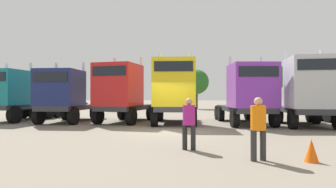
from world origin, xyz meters
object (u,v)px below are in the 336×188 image
object	(u,v)px
semi_truck_navy	(65,95)
semi_truck_purple	(248,94)
visitor_in_hivis	(258,124)
semi_truck_teal	(12,95)
semi_truck_yellow	(174,91)
traffic_cone_far	(311,151)
semi_truck_red	(122,92)
visitor_with_camera	(189,120)
semi_truck_silver	(309,91)

from	to	relation	value
semi_truck_navy	semi_truck_purple	size ratio (longest dim) A/B	0.91
visitor_in_hivis	semi_truck_navy	bearing A→B (deg)	26.59
semi_truck_teal	visitor_in_hivis	world-z (taller)	semi_truck_teal
semi_truck_yellow	traffic_cone_far	bearing A→B (deg)	22.31
semi_truck_red	visitor_with_camera	world-z (taller)	semi_truck_red
semi_truck_purple	visitor_in_hivis	xyz separation A→B (m)	(-0.94, -9.36, -0.86)
visitor_in_hivis	traffic_cone_far	size ratio (longest dim) A/B	2.80
visitor_with_camera	traffic_cone_far	distance (m)	3.55
semi_truck_red	visitor_in_hivis	distance (m)	11.78
semi_truck_yellow	visitor_with_camera	distance (m)	7.97
semi_truck_navy	semi_truck_teal	bearing A→B (deg)	-97.37
semi_truck_teal	semi_truck_red	distance (m)	7.68
semi_truck_navy	traffic_cone_far	distance (m)	15.03
semi_truck_purple	semi_truck_navy	bearing A→B (deg)	-97.64
semi_truck_navy	semi_truck_red	bearing A→B (deg)	93.34
semi_truck_yellow	visitor_in_hivis	distance (m)	9.67
semi_truck_teal	traffic_cone_far	xyz separation A→B (m)	(15.89, -9.35, -1.49)
semi_truck_red	semi_truck_silver	xyz separation A→B (m)	(10.95, -0.84, 0.04)
semi_truck_silver	traffic_cone_far	xyz separation A→B (m)	(-2.75, -8.63, -1.70)
semi_truck_teal	visitor_with_camera	size ratio (longest dim) A/B	3.67
semi_truck_silver	visitor_with_camera	bearing A→B (deg)	-37.75
semi_truck_red	visitor_with_camera	bearing A→B (deg)	37.07
semi_truck_navy	semi_truck_red	xyz separation A→B (m)	(3.70, 0.42, 0.18)
semi_truck_purple	visitor_with_camera	xyz separation A→B (m)	(-2.89, -8.14, -0.88)
semi_truck_teal	visitor_in_hivis	distance (m)	17.34
semi_truck_yellow	visitor_in_hivis	bearing A→B (deg)	15.05
semi_truck_navy	semi_truck_red	size ratio (longest dim) A/B	0.98
semi_truck_navy	semi_truck_purple	world-z (taller)	semi_truck_purple
semi_truck_yellow	semi_truck_silver	distance (m)	7.51
visitor_in_hivis	semi_truck_purple	bearing A→B (deg)	-28.41
semi_truck_silver	traffic_cone_far	size ratio (longest dim) A/B	9.46
semi_truck_silver	visitor_in_hivis	world-z (taller)	semi_truck_silver
semi_truck_silver	semi_truck_yellow	bearing A→B (deg)	-91.07
semi_truck_navy	semi_truck_yellow	bearing A→B (deg)	85.88
semi_truck_red	traffic_cone_far	distance (m)	12.64
semi_truck_purple	traffic_cone_far	xyz separation A→B (m)	(0.40, -9.30, -1.54)
visitor_with_camera	traffic_cone_far	bearing A→B (deg)	83.74
semi_truck_purple	semi_truck_silver	distance (m)	3.22
semi_truck_purple	traffic_cone_far	world-z (taller)	semi_truck_purple
semi_truck_purple	visitor_with_camera	distance (m)	8.68
semi_truck_red	semi_truck_yellow	distance (m)	3.49
semi_truck_teal	semi_truck_navy	bearing A→B (deg)	87.12
semi_truck_navy	visitor_with_camera	world-z (taller)	semi_truck_navy
semi_truck_red	semi_truck_yellow	bearing A→B (deg)	87.43
visitor_with_camera	traffic_cone_far	xyz separation A→B (m)	(3.29, -1.17, -0.65)
semi_truck_silver	visitor_with_camera	world-z (taller)	semi_truck_silver
semi_truck_navy	semi_truck_silver	size ratio (longest dim) A/B	1.06
semi_truck_red	semi_truck_purple	world-z (taller)	semi_truck_red
semi_truck_purple	traffic_cone_far	distance (m)	9.44
traffic_cone_far	semi_truck_yellow	bearing A→B (deg)	118.08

